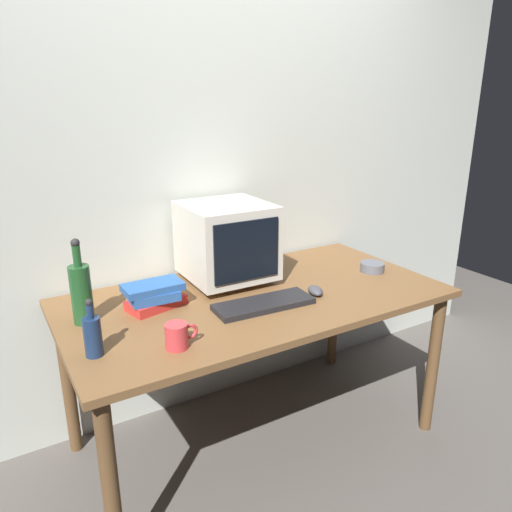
{
  "coord_description": "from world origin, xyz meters",
  "views": [
    {
      "loc": [
        -1.0,
        -1.68,
        1.58
      ],
      "look_at": [
        0.0,
        0.0,
        0.94
      ],
      "focal_mm": 33.78,
      "sensor_mm": 36.0,
      "label": 1
    }
  ],
  "objects_px": {
    "keyboard": "(264,304)",
    "computer_mouse": "(315,291)",
    "book_stack": "(154,295)",
    "mug": "(177,336)",
    "bottle_tall": "(81,292)",
    "bottle_short": "(93,335)",
    "cd_spindle": "(372,267)",
    "crt_monitor": "(227,242)"
  },
  "relations": [
    {
      "from": "bottle_tall",
      "to": "mug",
      "type": "distance_m",
      "value": 0.45
    },
    {
      "from": "bottle_tall",
      "to": "book_stack",
      "type": "bearing_deg",
      "value": -1.15
    },
    {
      "from": "computer_mouse",
      "to": "book_stack",
      "type": "bearing_deg",
      "value": 178.26
    },
    {
      "from": "keyboard",
      "to": "bottle_short",
      "type": "xyz_separation_m",
      "value": [
        -0.7,
        -0.05,
        0.06
      ]
    },
    {
      "from": "book_stack",
      "to": "cd_spindle",
      "type": "height_order",
      "value": "book_stack"
    },
    {
      "from": "crt_monitor",
      "to": "keyboard",
      "type": "height_order",
      "value": "crt_monitor"
    },
    {
      "from": "keyboard",
      "to": "bottle_tall",
      "type": "height_order",
      "value": "bottle_tall"
    },
    {
      "from": "bottle_tall",
      "to": "book_stack",
      "type": "relative_size",
      "value": 1.3
    },
    {
      "from": "bottle_short",
      "to": "cd_spindle",
      "type": "bearing_deg",
      "value": 5.61
    },
    {
      "from": "keyboard",
      "to": "cd_spindle",
      "type": "bearing_deg",
      "value": 10.45
    },
    {
      "from": "crt_monitor",
      "to": "keyboard",
      "type": "bearing_deg",
      "value": -91.72
    },
    {
      "from": "keyboard",
      "to": "bottle_short",
      "type": "bearing_deg",
      "value": -172.99
    },
    {
      "from": "bottle_tall",
      "to": "bottle_short",
      "type": "height_order",
      "value": "bottle_tall"
    },
    {
      "from": "keyboard",
      "to": "mug",
      "type": "distance_m",
      "value": 0.46
    },
    {
      "from": "crt_monitor",
      "to": "cd_spindle",
      "type": "relative_size",
      "value": 3.27
    },
    {
      "from": "keyboard",
      "to": "bottle_tall",
      "type": "relative_size",
      "value": 1.25
    },
    {
      "from": "keyboard",
      "to": "mug",
      "type": "xyz_separation_m",
      "value": [
        -0.44,
        -0.14,
        0.03
      ]
    },
    {
      "from": "cd_spindle",
      "to": "crt_monitor",
      "type": "bearing_deg",
      "value": 159.41
    },
    {
      "from": "keyboard",
      "to": "computer_mouse",
      "type": "xyz_separation_m",
      "value": [
        0.26,
        -0.0,
        0.01
      ]
    },
    {
      "from": "keyboard",
      "to": "bottle_tall",
      "type": "bearing_deg",
      "value": 164.25
    },
    {
      "from": "keyboard",
      "to": "computer_mouse",
      "type": "height_order",
      "value": "computer_mouse"
    },
    {
      "from": "bottle_short",
      "to": "cd_spindle",
      "type": "xyz_separation_m",
      "value": [
        1.39,
        0.14,
        -0.05
      ]
    },
    {
      "from": "keyboard",
      "to": "cd_spindle",
      "type": "height_order",
      "value": "cd_spindle"
    },
    {
      "from": "crt_monitor",
      "to": "computer_mouse",
      "type": "relative_size",
      "value": 3.92
    },
    {
      "from": "keyboard",
      "to": "mug",
      "type": "bearing_deg",
      "value": -158.98
    },
    {
      "from": "computer_mouse",
      "to": "cd_spindle",
      "type": "distance_m",
      "value": 0.44
    },
    {
      "from": "cd_spindle",
      "to": "keyboard",
      "type": "bearing_deg",
      "value": -172.67
    },
    {
      "from": "book_stack",
      "to": "mug",
      "type": "xyz_separation_m",
      "value": [
        -0.05,
        -0.37,
        -0.01
      ]
    },
    {
      "from": "book_stack",
      "to": "computer_mouse",
      "type": "bearing_deg",
      "value": -19.19
    },
    {
      "from": "computer_mouse",
      "to": "book_stack",
      "type": "relative_size",
      "value": 0.39
    },
    {
      "from": "mug",
      "to": "cd_spindle",
      "type": "distance_m",
      "value": 1.15
    },
    {
      "from": "bottle_tall",
      "to": "book_stack",
      "type": "height_order",
      "value": "bottle_tall"
    },
    {
      "from": "book_stack",
      "to": "mug",
      "type": "bearing_deg",
      "value": -97.05
    },
    {
      "from": "computer_mouse",
      "to": "cd_spindle",
      "type": "relative_size",
      "value": 0.83
    },
    {
      "from": "mug",
      "to": "cd_spindle",
      "type": "bearing_deg",
      "value": 11.52
    },
    {
      "from": "book_stack",
      "to": "cd_spindle",
      "type": "xyz_separation_m",
      "value": [
        1.08,
        -0.14,
        -0.03
      ]
    },
    {
      "from": "computer_mouse",
      "to": "cd_spindle",
      "type": "height_order",
      "value": "cd_spindle"
    },
    {
      "from": "bottle_short",
      "to": "mug",
      "type": "relative_size",
      "value": 1.71
    },
    {
      "from": "bottle_tall",
      "to": "bottle_short",
      "type": "bearing_deg",
      "value": -95.31
    },
    {
      "from": "book_stack",
      "to": "cd_spindle",
      "type": "relative_size",
      "value": 2.16
    },
    {
      "from": "bottle_short",
      "to": "computer_mouse",
      "type": "bearing_deg",
      "value": 2.58
    },
    {
      "from": "bottle_tall",
      "to": "mug",
      "type": "height_order",
      "value": "bottle_tall"
    }
  ]
}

